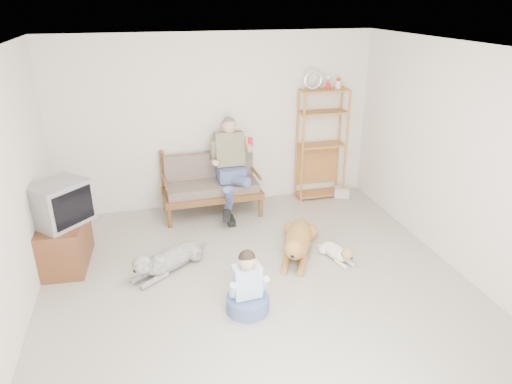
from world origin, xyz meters
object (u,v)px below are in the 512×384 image
object	(u,v)px
etagere	(321,144)
golden_retriever	(297,241)
tv_stand	(65,243)
loveseat	(211,183)

from	to	relation	value
etagere	golden_retriever	bearing A→B (deg)	-119.93
etagere	tv_stand	bearing A→B (deg)	-162.64
etagere	golden_retriever	xyz separation A→B (m)	(-0.99, -1.71, -0.76)
loveseat	tv_stand	xyz separation A→B (m)	(-2.04, -1.07, -0.19)
etagere	golden_retriever	world-z (taller)	etagere
loveseat	tv_stand	size ratio (longest dim) A/B	1.62
loveseat	tv_stand	distance (m)	2.31
loveseat	golden_retriever	size ratio (longest dim) A/B	1.12
tv_stand	etagere	bearing A→B (deg)	21.61
etagere	golden_retriever	distance (m)	2.12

